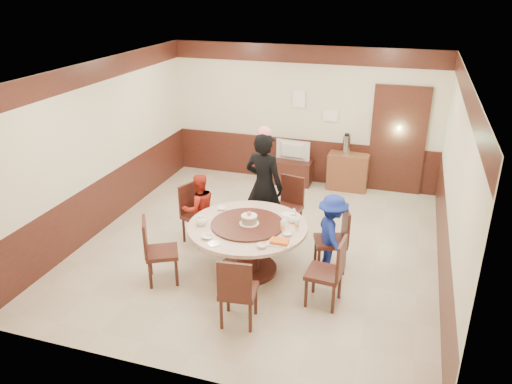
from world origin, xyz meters
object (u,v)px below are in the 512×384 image
(banquet_table, at_px, (248,239))
(person_standing, at_px, (264,186))
(tv_stand, at_px, (291,172))
(television, at_px, (292,151))
(birthday_cake, at_px, (249,219))
(person_blue, at_px, (332,234))
(side_cabinet, at_px, (348,172))
(person_red, at_px, (199,208))
(thermos, at_px, (346,145))
(shrimp_platter, at_px, (280,242))

(banquet_table, relative_size, person_standing, 0.95)
(tv_stand, relative_size, television, 1.18)
(birthday_cake, relative_size, television, 0.39)
(person_blue, bearing_deg, tv_stand, -4.25)
(banquet_table, relative_size, side_cabinet, 2.14)
(person_standing, bearing_deg, person_red, 39.86)
(tv_stand, height_order, television, television)
(side_cabinet, bearing_deg, thermos, 180.00)
(shrimp_platter, bearing_deg, person_blue, 53.26)
(shrimp_platter, distance_m, side_cabinet, 4.00)
(person_standing, height_order, person_red, person_standing)
(person_blue, bearing_deg, birthday_cake, 80.76)
(birthday_cake, distance_m, shrimp_platter, 0.68)
(television, height_order, thermos, thermos)
(banquet_table, distance_m, tv_stand, 3.55)
(person_standing, bearing_deg, tv_stand, -73.87)
(birthday_cake, relative_size, thermos, 0.74)
(person_red, distance_m, shrimp_platter, 1.91)
(person_standing, height_order, thermos, person_standing)
(person_standing, distance_m, television, 2.44)
(shrimp_platter, distance_m, tv_stand, 4.04)
(shrimp_platter, relative_size, tv_stand, 0.35)
(tv_stand, xyz_separation_m, thermos, (1.10, 0.03, 0.69))
(shrimp_platter, bearing_deg, banquet_table, 145.62)
(person_red, xyz_separation_m, thermos, (1.91, 2.93, 0.36))
(birthday_cake, height_order, television, birthday_cake)
(thermos, bearing_deg, side_cabinet, 0.00)
(tv_stand, bearing_deg, banquet_table, -86.52)
(banquet_table, distance_m, person_standing, 1.17)
(person_standing, relative_size, side_cabinet, 2.26)
(side_cabinet, xyz_separation_m, thermos, (-0.07, 0.00, 0.56))
(banquet_table, height_order, side_cabinet, banquet_table)
(birthday_cake, bearing_deg, shrimp_platter, -35.53)
(birthday_cake, height_order, side_cabinet, birthday_cake)
(thermos, bearing_deg, shrimp_platter, -94.44)
(thermos, bearing_deg, banquet_table, -103.96)
(side_cabinet, bearing_deg, person_blue, -86.38)
(shrimp_platter, bearing_deg, person_red, 147.42)
(banquet_table, bearing_deg, person_standing, 94.54)
(banquet_table, xyz_separation_m, shrimp_platter, (0.58, -0.40, 0.24))
(person_blue, bearing_deg, person_red, 55.66)
(birthday_cake, bearing_deg, side_cabinet, 75.43)
(person_standing, relative_size, person_blue, 1.51)
(banquet_table, xyz_separation_m, thermos, (0.89, 3.56, 0.41))
(birthday_cake, distance_m, side_cabinet, 3.71)
(person_standing, distance_m, tv_stand, 2.52)
(person_red, bearing_deg, thermos, -165.97)
(person_red, bearing_deg, person_standing, 163.85)
(person_blue, height_order, birthday_cake, person_blue)
(tv_stand, bearing_deg, person_blue, -66.57)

